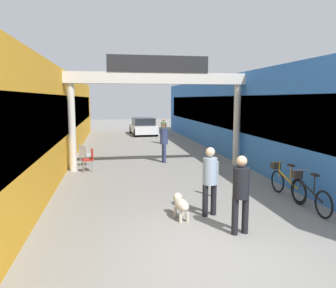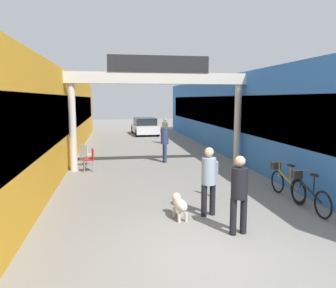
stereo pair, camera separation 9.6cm
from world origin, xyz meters
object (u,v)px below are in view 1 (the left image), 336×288
object	(u,v)px
pedestrian_carrying_crate	(164,140)
cafe_chair_red_nearer	(90,158)
bicycle_black_nearest	(308,193)
parked_car_white	(143,126)
pedestrian_elderly_walking	(164,129)
bicycle_orange_second	(285,181)
dog_on_leash	(181,204)
bollard_post_metal	(217,179)
pedestrian_companion	(241,190)
cafe_chair_aluminium_farther	(85,153)
pedestrian_with_dog	(210,177)

from	to	relation	value
pedestrian_carrying_crate	cafe_chair_red_nearer	world-z (taller)	pedestrian_carrying_crate
bicycle_black_nearest	parked_car_white	bearing A→B (deg)	97.26
cafe_chair_red_nearer	bicycle_black_nearest	bearing A→B (deg)	-43.76
pedestrian_elderly_walking	bicycle_orange_second	world-z (taller)	pedestrian_elderly_walking
dog_on_leash	bicycle_black_nearest	bearing A→B (deg)	0.52
pedestrian_elderly_walking	bollard_post_metal	world-z (taller)	pedestrian_elderly_walking
pedestrian_companion	cafe_chair_aluminium_farther	size ratio (longest dim) A/B	1.86
bicycle_orange_second	cafe_chair_aluminium_farther	distance (m)	8.12
pedestrian_carrying_crate	bicycle_orange_second	xyz separation A→B (m)	(2.63, -5.65, -0.57)
dog_on_leash	parked_car_white	size ratio (longest dim) A/B	0.19
bicycle_orange_second	parked_car_white	xyz separation A→B (m)	(-2.39, 17.25, 0.21)
pedestrian_with_dog	pedestrian_carrying_crate	size ratio (longest dim) A/B	0.95
cafe_chair_red_nearer	cafe_chair_aluminium_farther	xyz separation A→B (m)	(-0.27, 1.13, 0.00)
pedestrian_elderly_walking	cafe_chair_aluminium_farther	bearing A→B (deg)	-124.98
pedestrian_with_dog	pedestrian_companion	size ratio (longest dim) A/B	1.01
pedestrian_carrying_crate	bicycle_orange_second	distance (m)	6.26
pedestrian_elderly_walking	cafe_chair_aluminium_farther	size ratio (longest dim) A/B	1.80
pedestrian_with_dog	pedestrian_elderly_walking	bearing A→B (deg)	85.64
dog_on_leash	parked_car_white	distance (m)	18.48
dog_on_leash	bicycle_black_nearest	world-z (taller)	bicycle_black_nearest
pedestrian_companion	cafe_chair_aluminium_farther	xyz separation A→B (m)	(-3.70, 7.74, -0.41)
bicycle_black_nearest	cafe_chair_aluminium_farther	bearing A→B (deg)	132.19
pedestrian_elderly_walking	dog_on_leash	bearing A→B (deg)	-97.52
bicycle_orange_second	bollard_post_metal	size ratio (longest dim) A/B	1.57
cafe_chair_aluminium_farther	dog_on_leash	bearing A→B (deg)	-68.05
pedestrian_with_dog	dog_on_leash	distance (m)	0.95
pedestrian_companion	bicycle_black_nearest	xyz separation A→B (m)	(2.29, 1.13, -0.51)
bicycle_orange_second	parked_car_white	size ratio (longest dim) A/B	0.41
pedestrian_carrying_crate	bicycle_black_nearest	xyz separation A→B (m)	(2.58, -6.84, -0.57)
pedestrian_carrying_crate	dog_on_leash	world-z (taller)	pedestrian_carrying_crate
pedestrian_companion	pedestrian_elderly_walking	bearing A→B (deg)	87.24
dog_on_leash	pedestrian_carrying_crate	bearing A→B (deg)	83.91
bollard_post_metal	bicycle_black_nearest	bearing A→B (deg)	-35.40
pedestrian_with_dog	cafe_chair_aluminium_farther	size ratio (longest dim) A/B	1.88
pedestrian_with_dog	bicycle_black_nearest	world-z (taller)	pedestrian_with_dog
pedestrian_elderly_walking	bicycle_black_nearest	bearing A→B (deg)	-82.85
bicycle_black_nearest	dog_on_leash	bearing A→B (deg)	-179.48
bicycle_orange_second	cafe_chair_aluminium_farther	xyz separation A→B (m)	(-6.04, 5.43, 0.10)
bicycle_black_nearest	bicycle_orange_second	xyz separation A→B (m)	(0.05, 1.18, 0.00)
bicycle_orange_second	cafe_chair_red_nearer	world-z (taller)	bicycle_orange_second
pedestrian_companion	parked_car_white	xyz separation A→B (m)	(-0.06, 19.56, -0.30)
bicycle_orange_second	bollard_post_metal	bearing A→B (deg)	174.03
dog_on_leash	pedestrian_elderly_walking	bearing A→B (deg)	82.48
pedestrian_with_dog	parked_car_white	world-z (taller)	pedestrian_with_dog
bicycle_orange_second	bicycle_black_nearest	bearing A→B (deg)	-92.28
pedestrian_with_dog	cafe_chair_red_nearer	size ratio (longest dim) A/B	1.88
pedestrian_carrying_crate	parked_car_white	size ratio (longest dim) A/B	0.43
parked_car_white	bollard_post_metal	bearing A→B (deg)	-88.69
pedestrian_companion	parked_car_white	size ratio (longest dim) A/B	0.41
bicycle_black_nearest	cafe_chair_aluminium_farther	xyz separation A→B (m)	(-5.99, 6.61, 0.10)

